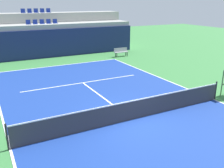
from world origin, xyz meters
TOP-DOWN VIEW (x-y plane):
  - ground_plane at (0.00, 0.00)m, footprint 80.00×80.00m
  - court_surface at (0.00, 0.00)m, footprint 11.00×24.00m
  - baseline_far at (0.00, 11.95)m, footprint 11.00×0.10m
  - sideline_left at (-5.45, 0.00)m, footprint 0.10×24.00m
  - sideline_right at (5.45, 0.00)m, footprint 0.10×24.00m
  - service_line_far at (0.00, 6.40)m, footprint 8.26×0.10m
  - centre_service_line at (0.00, 3.20)m, footprint 0.10×6.40m
  - back_wall at (0.00, 15.70)m, footprint 18.85×0.30m
  - stands_tier_lower at (0.00, 17.05)m, footprint 18.85×2.40m
  - stands_tier_upper at (0.00, 19.45)m, footprint 18.85×2.40m
  - seating_row_lower at (0.00, 17.15)m, footprint 3.12×0.44m
  - seating_row_upper at (0.00, 19.55)m, footprint 3.12×0.44m
  - tennis_net at (0.00, 0.00)m, footprint 11.08×0.08m
  - player_bench at (6.73, 12.89)m, footprint 1.50×0.40m

SIDE VIEW (x-z plane):
  - ground_plane at x=0.00m, z-range 0.00..0.00m
  - court_surface at x=0.00m, z-range 0.00..0.01m
  - baseline_far at x=0.00m, z-range 0.01..0.01m
  - sideline_left at x=-5.45m, z-range 0.01..0.01m
  - sideline_right at x=5.45m, z-range 0.01..0.01m
  - service_line_far at x=0.00m, z-range 0.01..0.01m
  - centre_service_line at x=0.00m, z-range 0.01..0.01m
  - player_bench at x=6.73m, z-range 0.08..0.93m
  - tennis_net at x=0.00m, z-range -0.03..1.04m
  - back_wall at x=0.00m, z-range 0.00..2.74m
  - stands_tier_lower at x=0.00m, z-range 0.00..3.18m
  - stands_tier_upper at x=0.00m, z-range 0.00..4.17m
  - seating_row_lower at x=0.00m, z-range 3.09..3.53m
  - seating_row_upper at x=0.00m, z-range 4.08..4.52m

